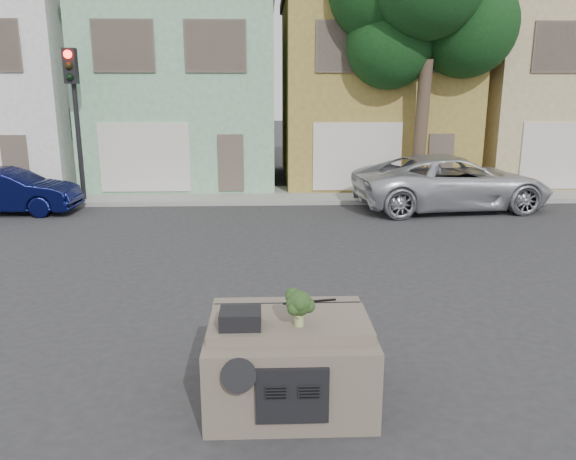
{
  "coord_description": "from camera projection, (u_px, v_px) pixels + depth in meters",
  "views": [
    {
      "loc": [
        -0.25,
        -9.41,
        3.81
      ],
      "look_at": [
        0.12,
        0.5,
        1.3
      ],
      "focal_mm": 35.0,
      "sensor_mm": 36.0,
      "label": 1
    }
  ],
  "objects": [
    {
      "name": "instrument_hump",
      "position": [
        240.0,
        319.0,
        6.5
      ],
      "size": [
        0.48,
        0.38,
        0.2
      ],
      "primitive_type": "cube",
      "color": "black",
      "rests_on": "car_dashboard"
    },
    {
      "name": "townhouse_white",
      "position": [
        2.0,
        89.0,
        22.79
      ],
      "size": [
        7.2,
        8.2,
        7.55
      ],
      "primitive_type": "cube",
      "color": "white",
      "rests_on": "ground"
    },
    {
      "name": "car_dashboard",
      "position": [
        289.0,
        356.0,
        7.02
      ],
      "size": [
        2.0,
        1.8,
        1.12
      ],
      "primitive_type": "cube",
      "color": "#695B4F",
      "rests_on": "ground"
    },
    {
      "name": "townhouse_tan",
      "position": [
        369.0,
        89.0,
        23.33
      ],
      "size": [
        7.2,
        8.2,
        7.55
      ],
      "primitive_type": "cube",
      "color": "olive",
      "rests_on": "ground"
    },
    {
      "name": "silver_pickup",
      "position": [
        450.0,
        209.0,
        18.28
      ],
      "size": [
        6.54,
        3.56,
        1.74
      ],
      "primitive_type": "imported",
      "rotation": [
        0.0,
        0.0,
        1.68
      ],
      "color": "silver",
      "rests_on": "ground"
    },
    {
      "name": "townhouse_mint",
      "position": [
        188.0,
        89.0,
        23.06
      ],
      "size": [
        7.2,
        8.2,
        7.55
      ],
      "primitive_type": "cube",
      "color": "#83B990",
      "rests_on": "ground"
    },
    {
      "name": "navy_sedan",
      "position": [
        11.0,
        213.0,
        17.63
      ],
      "size": [
        4.28,
        1.59,
        1.4
      ],
      "primitive_type": "imported",
      "rotation": [
        0.0,
        0.0,
        1.55
      ],
      "color": "black",
      "rests_on": "ground"
    },
    {
      "name": "ground_plane",
      "position": [
        283.0,
        307.0,
        10.06
      ],
      "size": [
        120.0,
        120.0,
        0.0
      ],
      "primitive_type": "plane",
      "color": "#303033",
      "rests_on": "ground"
    },
    {
      "name": "sidewalk",
      "position": [
        275.0,
        195.0,
        20.22
      ],
      "size": [
        40.0,
        3.0,
        0.15
      ],
      "primitive_type": "cube",
      "color": "gray",
      "rests_on": "ground"
    },
    {
      "name": "wiper_arm",
      "position": [
        310.0,
        302.0,
        7.26
      ],
      "size": [
        0.69,
        0.15,
        0.02
      ],
      "primitive_type": "cube",
      "rotation": [
        0.0,
        0.0,
        0.17
      ],
      "color": "black",
      "rests_on": "car_dashboard"
    },
    {
      "name": "traffic_signal",
      "position": [
        77.0,
        128.0,
        18.41
      ],
      "size": [
        0.4,
        0.4,
        5.1
      ],
      "primitive_type": "cube",
      "color": "black",
      "rests_on": "ground"
    },
    {
      "name": "townhouse_beige",
      "position": [
        546.0,
        89.0,
        23.6
      ],
      "size": [
        7.2,
        8.2,
        7.55
      ],
      "primitive_type": "cube",
      "color": "tan",
      "rests_on": "ground"
    },
    {
      "name": "tree_near",
      "position": [
        424.0,
        75.0,
        18.69
      ],
      "size": [
        4.4,
        4.0,
        8.5
      ],
      "primitive_type": "cube",
      "color": "#113614",
      "rests_on": "ground"
    },
    {
      "name": "broccoli",
      "position": [
        299.0,
        308.0,
        6.49
      ],
      "size": [
        0.51,
        0.51,
        0.44
      ],
      "primitive_type": "cube",
      "rotation": [
        0.0,
        0.0,
        2.28
      ],
      "color": "#203616",
      "rests_on": "car_dashboard"
    }
  ]
}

